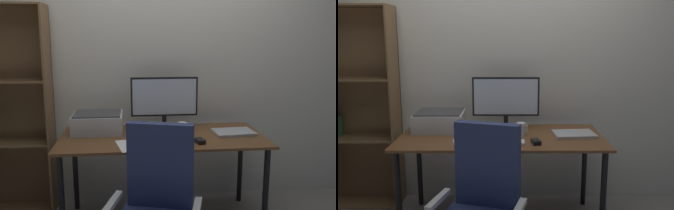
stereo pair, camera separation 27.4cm
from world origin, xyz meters
TOP-DOWN VIEW (x-y plane):
  - back_wall at (0.00, 0.54)m, footprint 6.40×0.10m
  - desk at (0.00, 0.00)m, footprint 1.61×0.75m
  - monitor at (0.04, 0.23)m, footprint 0.57×0.20m
  - keyboard at (0.03, -0.21)m, footprint 0.29×0.12m
  - mouse at (0.26, -0.22)m, footprint 0.07×0.11m
  - coffee_mug at (0.16, -0.01)m, footprint 0.09×0.07m
  - laptop at (0.58, 0.01)m, footprint 0.34×0.25m
  - printer at (-0.52, 0.17)m, footprint 0.40×0.34m
  - paper_sheet at (-0.24, -0.23)m, footprint 0.27×0.33m
  - bookshelf at (-1.28, 0.37)m, footprint 0.68×0.28m

SIDE VIEW (x-z plane):
  - desk at x=0.00m, z-range 0.29..1.03m
  - paper_sheet at x=-0.24m, z-range 0.74..0.74m
  - keyboard at x=0.03m, z-range 0.74..0.76m
  - laptop at x=0.58m, z-range 0.74..0.76m
  - mouse at x=0.26m, z-range 0.74..0.77m
  - coffee_mug at x=0.16m, z-range 0.74..0.85m
  - printer at x=-0.52m, z-range 0.74..0.90m
  - bookshelf at x=-1.28m, z-range -0.01..1.76m
  - monitor at x=0.04m, z-range 0.77..1.21m
  - back_wall at x=0.00m, z-range 0.00..2.60m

